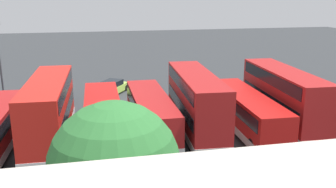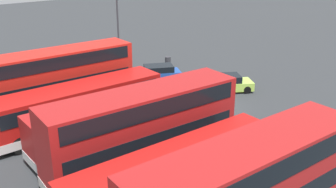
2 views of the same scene
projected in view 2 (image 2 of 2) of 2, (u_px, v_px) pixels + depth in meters
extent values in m
plane|color=#2D3033|center=(220.00, 106.00, 29.60)|extent=(140.00, 140.00, 0.00)
cube|color=black|center=(252.00, 157.00, 14.61)|extent=(3.12, 10.26, 0.90)
cube|color=black|center=(328.00, 154.00, 18.28)|extent=(2.25, 0.17, 1.10)
cylinder|color=black|center=(285.00, 183.00, 18.93)|extent=(0.36, 1.11, 1.10)
cube|color=#B71411|center=(179.00, 177.00, 17.47)|extent=(2.96, 11.16, 2.60)
cube|color=black|center=(180.00, 166.00, 17.25)|extent=(2.99, 10.36, 0.90)
cube|color=black|center=(261.00, 132.00, 20.41)|extent=(2.25, 0.14, 1.10)
cylinder|color=black|center=(225.00, 160.00, 21.04)|extent=(0.34, 1.11, 1.10)
cylinder|color=black|center=(257.00, 178.00, 19.37)|extent=(0.34, 1.11, 1.10)
cube|color=#A51919|center=(144.00, 128.00, 20.40)|extent=(3.22, 10.99, 4.20)
cube|color=silver|center=(145.00, 158.00, 21.05)|extent=(3.26, 11.03, 0.55)
cube|color=black|center=(144.00, 132.00, 20.47)|extent=(3.23, 10.20, 0.90)
cube|color=black|center=(143.00, 102.00, 19.87)|extent=(3.23, 10.20, 0.90)
cube|color=black|center=(219.00, 108.00, 23.47)|extent=(2.25, 0.20, 1.10)
cylinder|color=black|center=(189.00, 133.00, 24.14)|extent=(0.37, 1.12, 1.10)
cylinder|color=black|center=(213.00, 147.00, 22.43)|extent=(0.37, 1.12, 1.10)
cylinder|color=black|center=(67.00, 174.00, 19.71)|extent=(0.37, 1.12, 1.10)
cube|color=#A51919|center=(116.00, 120.00, 23.35)|extent=(2.64, 10.72, 2.60)
cube|color=silver|center=(117.00, 135.00, 23.72)|extent=(2.68, 10.76, 0.55)
cube|color=black|center=(115.00, 110.00, 23.14)|extent=(2.69, 9.92, 0.90)
cube|color=black|center=(183.00, 91.00, 26.31)|extent=(2.25, 0.08, 1.10)
cylinder|color=black|center=(156.00, 114.00, 26.89)|extent=(0.31, 1.10, 1.10)
cylinder|color=black|center=(177.00, 125.00, 25.25)|extent=(0.31, 1.10, 1.10)
cylinder|color=black|center=(48.00, 148.00, 22.23)|extent=(0.31, 1.10, 1.10)
cylinder|color=black|center=(65.00, 164.00, 20.60)|extent=(0.31, 1.10, 1.10)
cube|color=#B71411|center=(79.00, 104.00, 25.63)|extent=(2.77, 11.73, 2.60)
cube|color=silver|center=(81.00, 118.00, 26.00)|extent=(2.81, 11.77, 0.55)
cube|color=black|center=(79.00, 96.00, 25.42)|extent=(2.81, 10.93, 0.90)
cube|color=black|center=(150.00, 78.00, 28.83)|extent=(2.25, 0.10, 1.10)
cylinder|color=black|center=(127.00, 100.00, 29.43)|extent=(0.32, 1.11, 1.10)
cylinder|color=black|center=(144.00, 109.00, 27.78)|extent=(0.32, 1.11, 1.10)
cylinder|color=black|center=(8.00, 132.00, 24.26)|extent=(0.32, 1.11, 1.10)
cylinder|color=black|center=(20.00, 145.00, 22.62)|extent=(0.32, 1.11, 1.10)
cube|color=red|center=(60.00, 78.00, 28.30)|extent=(2.99, 11.01, 4.20)
cube|color=silver|center=(63.00, 101.00, 28.94)|extent=(3.03, 11.05, 0.55)
cube|color=black|center=(61.00, 81.00, 28.37)|extent=(3.02, 10.21, 0.90)
cube|color=black|center=(58.00, 58.00, 27.76)|extent=(3.02, 10.21, 0.90)
cube|color=black|center=(125.00, 68.00, 31.47)|extent=(2.25, 0.15, 1.10)
cylinder|color=black|center=(104.00, 87.00, 32.10)|extent=(0.34, 1.11, 1.10)
cylinder|color=black|center=(117.00, 95.00, 30.43)|extent=(0.34, 1.11, 1.10)
cylinder|color=black|center=(3.00, 110.00, 27.51)|extent=(0.34, 1.11, 1.10)
cylinder|color=black|center=(12.00, 121.00, 25.84)|extent=(0.34, 1.11, 1.10)
cube|color=#A51919|center=(32.00, 78.00, 30.72)|extent=(2.97, 10.17, 2.60)
cube|color=silver|center=(34.00, 90.00, 31.09)|extent=(3.01, 10.21, 0.55)
cube|color=black|center=(31.00, 71.00, 30.51)|extent=(2.99, 9.37, 0.90)
cube|color=black|center=(89.00, 61.00, 33.37)|extent=(2.25, 0.15, 1.10)
cylinder|color=black|center=(70.00, 79.00, 34.00)|extent=(0.35, 1.11, 1.10)
cylinder|color=black|center=(81.00, 86.00, 32.33)|extent=(0.35, 1.11, 1.10)
cube|color=#A5D14C|center=(226.00, 85.00, 32.59)|extent=(3.83, 4.64, 0.70)
cube|color=black|center=(224.00, 78.00, 32.34)|extent=(2.77, 3.08, 0.55)
cylinder|color=black|center=(241.00, 84.00, 33.60)|extent=(0.53, 0.66, 0.64)
cylinder|color=black|center=(247.00, 90.00, 32.11)|extent=(0.53, 0.66, 0.64)
cylinder|color=black|center=(206.00, 85.00, 33.21)|extent=(0.53, 0.66, 0.64)
cylinder|color=black|center=(210.00, 92.00, 31.73)|extent=(0.53, 0.66, 0.64)
cube|color=#1E479E|center=(157.00, 75.00, 35.20)|extent=(3.57, 4.66, 0.70)
cube|color=black|center=(159.00, 68.00, 35.02)|extent=(2.64, 3.05, 0.55)
cylinder|color=black|center=(141.00, 81.00, 34.24)|extent=(0.49, 0.67, 0.64)
cylinder|color=black|center=(139.00, 76.00, 35.70)|extent=(0.49, 0.67, 0.64)
cylinder|color=black|center=(175.00, 79.00, 34.86)|extent=(0.49, 0.67, 0.64)
cylinder|color=black|center=(171.00, 73.00, 36.32)|extent=(0.49, 0.67, 0.64)
cylinder|color=#38383D|center=(118.00, 34.00, 35.95)|extent=(0.16, 0.16, 7.74)
cylinder|color=#333338|center=(168.00, 61.00, 39.71)|extent=(0.60, 0.60, 0.95)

